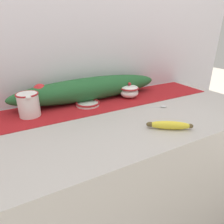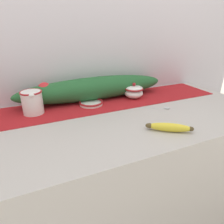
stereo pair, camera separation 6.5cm
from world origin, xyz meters
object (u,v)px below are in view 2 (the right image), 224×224
at_px(cream_pitcher, 32,102).
at_px(banana, 169,127).
at_px(small_dish, 91,103).
at_px(spoon, 164,108).
at_px(sugar_bowl, 134,91).

bearing_deg(cream_pitcher, banana, -40.34).
bearing_deg(cream_pitcher, small_dish, -0.85).
distance_m(cream_pitcher, banana, 0.66).
height_order(banana, spoon, banana).
bearing_deg(sugar_bowl, cream_pitcher, 179.85).
height_order(cream_pitcher, small_dish, cream_pitcher).
relative_size(cream_pitcher, sugar_bowl, 1.10).
height_order(small_dish, banana, banana).
xyz_separation_m(cream_pitcher, small_dish, (0.30, -0.00, -0.05)).
height_order(cream_pitcher, sugar_bowl, cream_pitcher).
distance_m(sugar_bowl, banana, 0.43).
height_order(cream_pitcher, spoon, cream_pitcher).
relative_size(cream_pitcher, small_dish, 0.93).
bearing_deg(spoon, cream_pitcher, -169.33).
bearing_deg(banana, spoon, 56.83).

